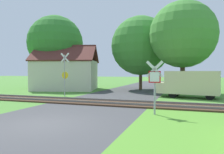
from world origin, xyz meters
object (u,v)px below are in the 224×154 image
object	(u,v)px
stop_sign_near	(155,82)
tree_center	(141,46)
crossing_sign_far	(65,72)
tree_right	(183,35)
house	(66,74)
tree_left	(55,43)
mail_truck	(190,83)

from	to	relation	value
stop_sign_near	tree_center	world-z (taller)	tree_center
crossing_sign_far	tree_right	world-z (taller)	tree_right
stop_sign_near	tree_center	xyz separation A→B (m)	(-3.68, 14.92, 3.66)
stop_sign_near	house	distance (m)	17.26
crossing_sign_far	house	bearing A→B (deg)	122.25
tree_left	tree_center	bearing A→B (deg)	7.32
mail_truck	tree_right	bearing A→B (deg)	19.60
tree_left	mail_truck	xyz separation A→B (m)	(16.51, -5.40, -4.66)
house	tree_right	size ratio (longest dim) A/B	0.94
crossing_sign_far	tree_left	size ratio (longest dim) A/B	0.41
stop_sign_near	tree_right	bearing A→B (deg)	-97.59
crossing_sign_far	tree_right	distance (m)	12.20
tree_center	tree_left	distance (m)	11.09
stop_sign_near	mail_truck	world-z (taller)	stop_sign_near
stop_sign_near	mail_truck	size ratio (longest dim) A/B	0.54
mail_truck	tree_center	bearing A→B (deg)	48.84
tree_center	tree_left	world-z (taller)	tree_left
crossing_sign_far	tree_left	distance (m)	10.57
house	tree_left	bearing A→B (deg)	134.45
tree_center	tree_right	bearing A→B (deg)	-32.12
crossing_sign_far	tree_center	distance (m)	10.94
stop_sign_near	house	bearing A→B (deg)	-46.49
tree_left	stop_sign_near	bearing A→B (deg)	-42.65
tree_right	tree_left	bearing A→B (deg)	174.06
stop_sign_near	crossing_sign_far	distance (m)	10.35
stop_sign_near	mail_truck	xyz separation A→B (m)	(1.84, 8.11, -0.41)
tree_left	tree_right	xyz separation A→B (m)	(15.86, -1.65, 0.01)
crossing_sign_far	tree_center	bearing A→B (deg)	64.50
stop_sign_near	crossing_sign_far	xyz separation A→B (m)	(-8.63, 5.69, 0.48)
stop_sign_near	tree_right	xyz separation A→B (m)	(1.20, 11.86, 4.25)
stop_sign_near	tree_right	size ratio (longest dim) A/B	0.30
tree_left	tree_right	distance (m)	15.95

